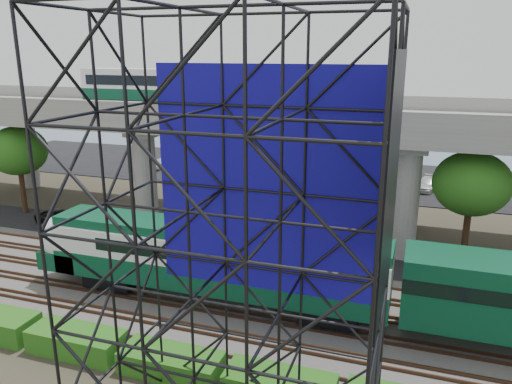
% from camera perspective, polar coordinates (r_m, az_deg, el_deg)
% --- Properties ---
extents(ground, '(140.00, 140.00, 0.00)m').
position_cam_1_polar(ground, '(27.55, -7.20, -14.44)').
color(ground, '#474233').
rests_on(ground, ground).
extents(ballast_bed, '(90.00, 12.00, 0.20)m').
position_cam_1_polar(ballast_bed, '(29.07, -5.48, -12.42)').
color(ballast_bed, slate).
rests_on(ballast_bed, ground).
extents(service_road, '(90.00, 5.00, 0.08)m').
position_cam_1_polar(service_road, '(36.27, -0.01, -6.51)').
color(service_road, black).
rests_on(service_road, ground).
extents(parking_lot, '(90.00, 18.00, 0.08)m').
position_cam_1_polar(parking_lot, '(57.98, 7.39, 1.95)').
color(parking_lot, black).
rests_on(parking_lot, ground).
extents(harbor_water, '(140.00, 40.00, 0.03)m').
position_cam_1_polar(harbor_water, '(79.25, 10.55, 5.54)').
color(harbor_water, slate).
rests_on(harbor_water, ground).
extents(rail_tracks, '(90.00, 9.52, 0.16)m').
position_cam_1_polar(rail_tracks, '(28.99, -5.49, -12.11)').
color(rail_tracks, '#472D1E').
rests_on(rail_tracks, ballast_bed).
extents(commuter_train, '(29.30, 3.06, 4.30)m').
position_cam_1_polar(commuter_train, '(27.00, -0.68, -8.08)').
color(commuter_train, black).
rests_on(commuter_train, rail_tracks).
extents(overpass, '(80.00, 12.00, 12.40)m').
position_cam_1_polar(overpass, '(39.42, 1.43, 7.65)').
color(overpass, '#9E9B93').
rests_on(overpass, ground).
extents(scaffold_tower, '(9.36, 6.36, 15.00)m').
position_cam_1_polar(scaffold_tower, '(15.64, -2.54, -8.16)').
color(scaffold_tower, black).
rests_on(scaffold_tower, ground).
extents(hedge_strip, '(34.60, 1.80, 1.20)m').
position_cam_1_polar(hedge_strip, '(23.63, -9.65, -18.58)').
color(hedge_strip, '#205A14').
rests_on(hedge_strip, ground).
extents(trees, '(40.94, 16.94, 7.69)m').
position_cam_1_polar(trees, '(41.32, -3.66, 4.28)').
color(trees, '#382314').
rests_on(trees, ground).
extents(suv, '(4.98, 3.47, 1.26)m').
position_cam_1_polar(suv, '(43.59, -21.57, -2.82)').
color(suv, black).
rests_on(suv, service_road).
extents(parked_cars, '(38.41, 9.60, 1.31)m').
position_cam_1_polar(parked_cars, '(57.20, 7.15, 2.44)').
color(parked_cars, white).
rests_on(parked_cars, parking_lot).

